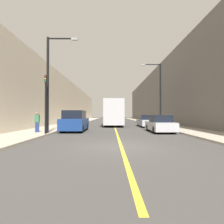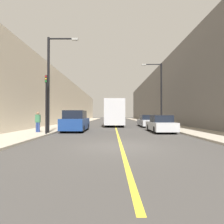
{
  "view_description": "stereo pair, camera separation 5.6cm",
  "coord_description": "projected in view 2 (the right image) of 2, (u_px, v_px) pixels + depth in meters",
  "views": [
    {
      "loc": [
        -0.51,
        -8.68,
        1.57
      ],
      "look_at": [
        -0.34,
        15.38,
        1.93
      ],
      "focal_mm": 28.0,
      "sensor_mm": 36.0,
      "label": 1
    },
    {
      "loc": [
        -0.45,
        -8.68,
        1.57
      ],
      "look_at": [
        -0.34,
        15.38,
        1.93
      ],
      "focal_mm": 28.0,
      "sensor_mm": 36.0,
      "label": 2
    }
  ],
  "objects": [
    {
      "name": "sidewalk_left",
      "position": [
        82.0,
        121.0,
        38.63
      ],
      "size": [
        3.48,
        72.0,
        0.13
      ],
      "primitive_type": "cube",
      "color": "#A89E8C",
      "rests_on": "ground"
    },
    {
      "name": "building_row_left",
      "position": [
        65.0,
        103.0,
        38.67
      ],
      "size": [
        4.0,
        72.0,
        8.34
      ],
      "primitive_type": "cube",
      "color": "beige",
      "rests_on": "ground"
    },
    {
      "name": "car_right_mid",
      "position": [
        146.0,
        121.0,
        22.63
      ],
      "size": [
        1.87,
        4.73,
        1.54
      ],
      "color": "silver",
      "rests_on": "ground"
    },
    {
      "name": "bus",
      "position": [
        113.0,
        113.0,
        26.7
      ],
      "size": [
        2.53,
        12.34,
        3.52
      ],
      "color": "silver",
      "rests_on": "ground"
    },
    {
      "name": "pedestrian",
      "position": [
        37.0,
        122.0,
        14.3
      ],
      "size": [
        0.37,
        0.23,
        1.67
      ],
      "color": "navy",
      "rests_on": "sidewalk_left"
    },
    {
      "name": "traffic_light",
      "position": [
        45.0,
        102.0,
        13.14
      ],
      "size": [
        0.16,
        0.18,
        4.41
      ],
      "color": "black",
      "rests_on": "sidewalk_left"
    },
    {
      "name": "road_center_line",
      "position": [
        113.0,
        122.0,
        38.66
      ],
      "size": [
        0.16,
        72.0,
        0.01
      ],
      "primitive_type": "cube",
      "color": "gold",
      "rests_on": "ground"
    },
    {
      "name": "street_lamp_right",
      "position": [
        159.0,
        91.0,
        21.16
      ],
      "size": [
        2.47,
        0.24,
        7.64
      ],
      "color": "black",
      "rests_on": "sidewalk_right"
    },
    {
      "name": "parked_suv_left",
      "position": [
        75.0,
        122.0,
        16.46
      ],
      "size": [
        2.04,
        4.47,
        1.95
      ],
      "color": "navy",
      "rests_on": "ground"
    },
    {
      "name": "building_row_right",
      "position": [
        161.0,
        97.0,
        38.79
      ],
      "size": [
        4.0,
        72.0,
        11.14
      ],
      "primitive_type": "cube",
      "color": "#66605B",
      "rests_on": "ground"
    },
    {
      "name": "car_right_near",
      "position": [
        160.0,
        124.0,
        15.66
      ],
      "size": [
        1.84,
        4.23,
        1.52
      ],
      "color": "silver",
      "rests_on": "ground"
    },
    {
      "name": "ground_plane",
      "position": [
        120.0,
        146.0,
        8.66
      ],
      "size": [
        200.0,
        200.0,
        0.0
      ],
      "primitive_type": "plane",
      "color": "#3F3D3A"
    },
    {
      "name": "sidewalk_right",
      "position": [
        145.0,
        121.0,
        38.69
      ],
      "size": [
        3.48,
        72.0,
        0.13
      ],
      "primitive_type": "cube",
      "color": "#A89E8C",
      "rests_on": "ground"
    },
    {
      "name": "street_lamp_left",
      "position": [
        50.0,
        78.0,
        13.88
      ],
      "size": [
        2.47,
        0.24,
        7.61
      ],
      "color": "black",
      "rests_on": "sidewalk_left"
    }
  ]
}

